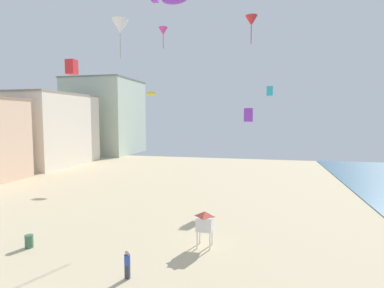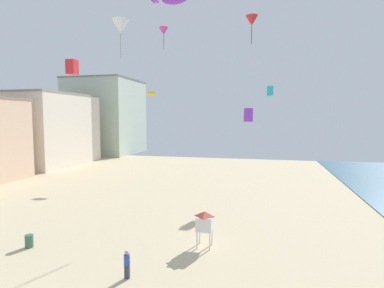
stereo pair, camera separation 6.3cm
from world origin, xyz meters
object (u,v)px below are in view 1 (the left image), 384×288
Objects in this scene: kite_flyer at (127,263)px; kite_cyan_box at (270,91)px; kite_yellow_parafoil at (151,93)px; kite_white_delta at (120,26)px; beach_trash_bin at (29,241)px; kite_red_delta at (251,21)px; kite_purple_box_2 at (248,115)px; lifeguard_stand at (205,221)px; kite_magenta_delta at (163,31)px; kite_red_box at (72,67)px.

kite_flyer is 30.08m from kite_cyan_box.
kite_yellow_parafoil is 0.45× the size of kite_white_delta.
beach_trash_bin is 35.18m from kite_red_delta.
kite_red_delta is 20.38m from kite_purple_box_2.
lifeguard_stand is (3.44, 5.31, 0.92)m from kite_flyer.
kite_cyan_box reaches higher than beach_trash_bin.
kite_white_delta is (-10.32, 8.39, 16.40)m from lifeguard_stand.
kite_purple_box_2 is (2.66, 5.09, 7.51)m from lifeguard_stand.
lifeguard_stand reaches higher than kite_flyer.
kite_cyan_box is (14.83, 12.85, -5.62)m from kite_white_delta.
kite_yellow_parafoil is (-13.81, 26.08, 11.16)m from lifeguard_stand.
kite_magenta_delta is (-0.07, 30.14, 22.41)m from beach_trash_bin.
kite_red_box is 22.88m from kite_purple_box_2.
kite_magenta_delta is at bearing 160.42° from kite_cyan_box.
lifeguard_stand is 0.71× the size of kite_red_delta.
kite_purple_box_2 is at bearing -96.53° from kite_cyan_box.
kite_flyer reaches higher than beach_trash_bin.
kite_red_box is (-6.39, 14.97, 14.65)m from beach_trash_bin.
lifeguard_stand is at bearing 14.04° from beach_trash_bin.
kite_red_box is (-18.39, 11.97, 13.26)m from lifeguard_stand.
kite_cyan_box reaches higher than lifeguard_stand.
kite_yellow_parafoil is (-10.38, 31.38, 12.08)m from kite_flyer.
kite_white_delta is 1.07× the size of kite_red_delta.
kite_red_delta is (15.82, -4.82, 8.74)m from kite_yellow_parafoil.
kite_red_delta reaches higher than lifeguard_stand.
kite_white_delta is at bearing -133.77° from kite_red_delta.
kite_cyan_box is at bearing 40.92° from kite_white_delta.
kite_purple_box_2 is at bearing -14.28° from kite_white_delta.
kite_flyer is 14.71m from kite_purple_box_2.
kite_cyan_box is (22.90, 9.28, -2.49)m from kite_red_box.
kite_flyer is at bearing -120.38° from kite_purple_box_2.
kite_magenta_delta reaches higher than kite_red_box.
kite_red_box is 0.48× the size of kite_red_delta.
kite_magenta_delta reaches higher than kite_yellow_parafoil.
kite_yellow_parafoil is at bearing 101.19° from kite_white_delta.
kite_magenta_delta is 20.36m from kite_cyan_box.
kite_red_box reaches higher than kite_cyan_box.
kite_yellow_parafoil is 1.39× the size of kite_cyan_box.
kite_white_delta reaches higher than kite_red_box.
kite_white_delta is 18.15m from kite_red_delta.
kite_flyer is at bearing -63.33° from kite_white_delta.
kite_cyan_box is at bearing 74.76° from lifeguard_stand.
kite_white_delta is at bearing -78.81° from kite_yellow_parafoil.
kite_flyer is 23.13m from kite_white_delta.
beach_trash_bin is 31.76m from kite_cyan_box.
kite_flyer is 8.88m from beach_trash_bin.
lifeguard_stand is 9.45m from kite_purple_box_2.
kite_white_delta is (3.50, -17.68, 5.24)m from kite_yellow_parafoil.
kite_red_box is at bearing -155.51° from kite_red_delta.
kite_flyer is 1.82× the size of beach_trash_bin.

